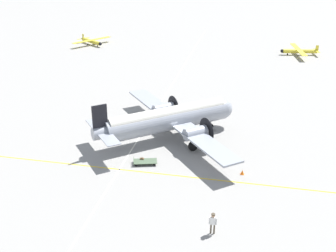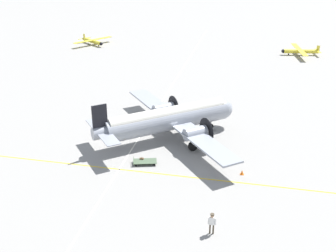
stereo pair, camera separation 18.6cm
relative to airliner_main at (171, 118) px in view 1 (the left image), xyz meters
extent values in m
plane|color=gray|center=(0.31, 0.25, -2.45)|extent=(300.00, 300.00, 0.00)
cube|color=gold|center=(0.31, 8.02, -2.45)|extent=(120.00, 0.16, 0.01)
cube|color=silver|center=(3.62, 0.25, -2.45)|extent=(0.16, 120.00, 0.01)
cylinder|color=#9399A3|center=(0.31, 0.25, -0.13)|extent=(12.93, 11.14, 2.44)
cylinder|color=silver|center=(0.31, 0.25, 0.54)|extent=(11.91, 10.12, 1.71)
sphere|color=#9399A3|center=(-5.38, -4.37, -0.13)|extent=(2.32, 2.32, 2.32)
cylinder|color=#9399A3|center=(6.01, 4.87, -0.01)|extent=(3.07, 2.85, 1.34)
cube|color=black|center=(6.42, 5.21, 1.70)|extent=(1.34, 1.12, 2.81)
cube|color=#9399A3|center=(6.28, 5.10, 0.11)|extent=(5.63, 6.47, 0.10)
cube|color=#9399A3|center=(-0.52, -0.42, -0.43)|extent=(15.92, 18.87, 0.20)
cylinder|color=#9399A3|center=(1.68, -3.54, -0.41)|extent=(2.79, 2.62, 1.34)
cylinder|color=black|center=(0.61, -4.41, -0.41)|extent=(1.81, 2.22, 2.82)
sphere|color=black|center=(0.52, -4.49, -0.41)|extent=(0.47, 0.47, 0.47)
cylinder|color=#9399A3|center=(-3.12, 2.38, -0.41)|extent=(2.79, 2.62, 1.34)
cylinder|color=black|center=(-4.19, 1.51, -0.41)|extent=(1.81, 2.22, 2.82)
sphere|color=black|center=(-4.28, 1.43, -0.41)|extent=(0.47, 0.47, 0.47)
cylinder|color=#4C4C51|center=(1.88, -3.38, -1.43)|extent=(0.18, 0.18, 0.95)
cylinder|color=black|center=(1.88, -3.38, -1.90)|extent=(1.04, 0.93, 1.10)
cylinder|color=#4C4C51|center=(-2.92, 2.54, -1.43)|extent=(0.18, 0.18, 0.95)
cylinder|color=black|center=(-2.92, 2.54, -1.90)|extent=(1.04, 0.93, 1.10)
cylinder|color=#4C4C51|center=(-4.13, -3.35, -1.66)|extent=(0.14, 0.14, 0.87)
cylinder|color=black|center=(-4.13, -3.35, -2.10)|extent=(0.66, 0.58, 0.70)
cylinder|color=#473D2D|center=(-6.38, 15.95, -2.01)|extent=(0.13, 0.13, 0.88)
cylinder|color=#473D2D|center=(-6.63, 15.94, -2.01)|extent=(0.13, 0.13, 0.88)
cube|color=white|center=(-6.50, 15.95, -1.24)|extent=(0.43, 0.22, 0.66)
sphere|color=tan|center=(-6.50, 15.95, -0.76)|extent=(0.29, 0.29, 0.29)
cylinder|color=white|center=(-6.24, 15.95, -1.27)|extent=(0.10, 0.10, 0.63)
cylinder|color=white|center=(-6.77, 15.94, -1.27)|extent=(0.10, 0.10, 0.63)
cube|color=navy|center=(-6.50, 15.84, -1.16)|extent=(0.06, 0.01, 0.42)
cylinder|color=#473D2D|center=(-6.50, 15.95, -0.64)|extent=(0.32, 0.32, 0.07)
cube|color=brown|center=(1.82, 6.11, -2.23)|extent=(0.41, 0.20, 0.45)
cube|color=#4A3520|center=(1.82, 6.11, -1.97)|extent=(0.15, 0.14, 0.02)
cube|color=#4C6047|center=(1.40, 6.41, -2.15)|extent=(2.61, 1.77, 0.04)
cube|color=#4C6047|center=(2.52, 6.72, -1.91)|extent=(0.35, 1.14, 0.04)
cylinder|color=#4C6047|center=(2.67, 6.19, -2.02)|extent=(0.04, 0.04, 0.22)
cylinder|color=#4C6047|center=(2.37, 7.26, -2.02)|extent=(0.04, 0.04, 0.22)
cylinder|color=black|center=(0.65, 5.71, -2.31)|extent=(0.29, 0.13, 0.28)
cylinder|color=black|center=(0.40, 6.62, -2.31)|extent=(0.29, 0.13, 0.28)
cylinder|color=black|center=(2.40, 6.20, -2.31)|extent=(0.29, 0.13, 0.28)
cylinder|color=black|center=(2.14, 7.11, -2.31)|extent=(0.29, 0.13, 0.28)
cylinder|color=yellow|center=(25.43, -40.58, -1.72)|extent=(5.51, 4.11, 0.75)
sphere|color=black|center=(22.77, -38.76, -1.72)|extent=(0.68, 0.68, 0.68)
cube|color=yellow|center=(25.15, -40.38, -1.38)|extent=(6.03, 8.17, 0.08)
cube|color=yellow|center=(27.92, -42.28, -1.12)|extent=(0.49, 0.36, 0.98)
cube|color=yellow|center=(27.92, -42.28, -1.61)|extent=(2.10, 2.76, 0.04)
cylinder|color=black|center=(23.62, -39.34, -2.31)|extent=(0.28, 0.22, 0.28)
cylinder|color=#4C4C51|center=(23.62, -39.34, -2.21)|extent=(0.06, 0.06, 0.21)
cylinder|color=black|center=(25.32, -41.34, -2.31)|extent=(0.28, 0.22, 0.28)
cylinder|color=#4C4C51|center=(25.32, -41.34, -2.21)|extent=(0.06, 0.06, 0.21)
cylinder|color=black|center=(26.10, -40.21, -2.31)|extent=(0.28, 0.22, 0.28)
cylinder|color=#4C4C51|center=(26.10, -40.21, -2.21)|extent=(0.06, 0.06, 0.21)
cylinder|color=yellow|center=(-17.16, -40.95, -1.70)|extent=(6.56, 1.90, 0.80)
sphere|color=black|center=(-13.80, -40.36, -1.70)|extent=(0.72, 0.72, 0.72)
cube|color=yellow|center=(-16.80, -40.89, -1.34)|extent=(2.68, 9.81, 0.08)
cube|color=yellow|center=(-20.30, -41.50, -1.07)|extent=(0.58, 0.16, 1.04)
cube|color=yellow|center=(-20.30, -41.50, -1.58)|extent=(1.05, 3.23, 0.04)
cylinder|color=black|center=(-14.87, -40.55, -2.31)|extent=(0.29, 0.13, 0.28)
cylinder|color=#4C4C51|center=(-14.87, -40.55, -2.21)|extent=(0.06, 0.06, 0.21)
cylinder|color=black|center=(-17.64, -40.30, -2.31)|extent=(0.29, 0.13, 0.28)
cylinder|color=#4C4C51|center=(-17.64, -40.30, -2.21)|extent=(0.06, 0.06, 0.21)
cylinder|color=black|center=(-17.39, -41.72, -2.31)|extent=(0.29, 0.13, 0.28)
cylinder|color=#4C4C51|center=(-17.39, -41.72, -2.21)|extent=(0.06, 0.06, 0.21)
cube|color=orange|center=(-8.37, 6.45, -2.44)|extent=(0.37, 0.37, 0.03)
cone|color=orange|center=(-8.37, 6.45, -2.21)|extent=(0.31, 0.31, 0.48)
camera|label=1|loc=(-8.52, 42.50, 18.80)|focal=45.00mm
camera|label=2|loc=(-8.70, 42.46, 18.80)|focal=45.00mm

